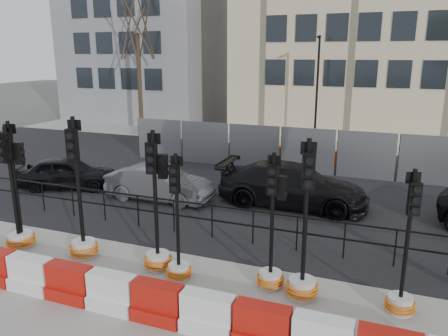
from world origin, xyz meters
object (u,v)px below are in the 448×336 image
at_px(traffic_signal_a, 17,224).
at_px(car_c, 293,185).
at_px(traffic_signal_h, 402,285).
at_px(car_a, 67,173).
at_px(traffic_signal_d, 157,238).

distance_m(traffic_signal_a, car_c, 8.51).
relative_size(traffic_signal_h, car_a, 0.76).
relative_size(traffic_signal_a, traffic_signal_h, 1.12).
bearing_deg(traffic_signal_h, car_a, 142.39).
bearing_deg(traffic_signal_d, car_c, 62.00).
height_order(traffic_signal_a, traffic_signal_h, traffic_signal_a).
distance_m(traffic_signal_d, traffic_signal_h, 5.45).
bearing_deg(traffic_signal_h, traffic_signal_a, 165.10).
xyz_separation_m(traffic_signal_a, car_c, (6.09, 5.95, 0.04)).
relative_size(traffic_signal_a, car_c, 0.66).
xyz_separation_m(traffic_signal_a, traffic_signal_h, (9.51, 0.41, -0.07)).
height_order(traffic_signal_d, car_c, traffic_signal_d).
bearing_deg(car_c, traffic_signal_a, 134.30).
relative_size(traffic_signal_h, car_c, 0.59).
bearing_deg(traffic_signal_a, car_a, 118.33).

